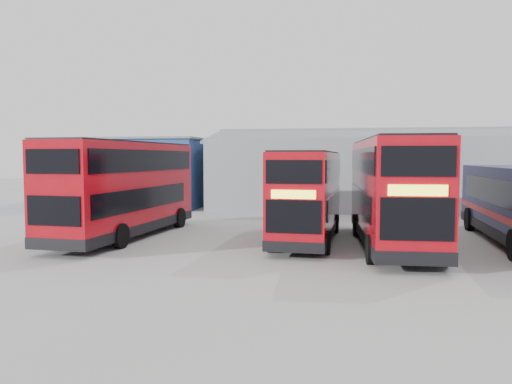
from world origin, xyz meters
name	(u,v)px	position (x,y,z in m)	size (l,w,h in m)	color
ground_plane	(282,256)	(0.00, 0.00, 0.00)	(120.00, 120.00, 0.00)	gray
office_block	(130,172)	(-14.00, 17.99, 2.58)	(12.30, 8.32, 5.12)	navy
maintenance_shed	(421,172)	(8.00, 20.00, 2.60)	(30.50, 12.00, 5.89)	gray
double_decker_left	(125,190)	(-7.67, 3.05, 2.20)	(3.25, 10.59, 4.42)	#9E0912
double_decker_centre	(308,196)	(0.72, 3.73, 1.97)	(2.75, 9.47, 3.96)	#9E0912
double_decker_right	(392,193)	(4.22, 2.66, 2.21)	(3.09, 10.64, 4.45)	#9E0912
panel_van	(88,194)	(-15.40, 13.90, 1.14)	(2.12, 4.74, 2.04)	white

